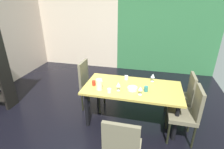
{
  "coord_description": "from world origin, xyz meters",
  "views": [
    {
      "loc": [
        1.02,
        -2.7,
        2.24
      ],
      "look_at": [
        0.29,
        0.35,
        0.85
      ],
      "focal_mm": 28.0,
      "sensor_mm": 36.0,
      "label": 1
    }
  ],
  "objects_px": {
    "wine_glass_east": "(118,85)",
    "dining_table": "(132,91)",
    "pitcher_rear": "(99,84)",
    "chair_right_far": "(183,95)",
    "chair_head_near": "(122,149)",
    "serving_bowl_south": "(132,89)",
    "chair_left_far": "(89,83)",
    "wine_glass_corner": "(153,76)",
    "cup_right": "(146,89)",
    "chair_right_near": "(188,112)",
    "wine_glass_center": "(141,89)",
    "cup_near_window": "(126,78)",
    "cup_left": "(109,91)",
    "cup_near_shelf": "(94,83)"
  },
  "relations": [
    {
      "from": "chair_left_far",
      "to": "wine_glass_center",
      "type": "height_order",
      "value": "chair_left_far"
    },
    {
      "from": "chair_right_far",
      "to": "wine_glass_east",
      "type": "xyz_separation_m",
      "value": [
        -1.16,
        -0.47,
        0.32
      ]
    },
    {
      "from": "chair_right_near",
      "to": "wine_glass_east",
      "type": "distance_m",
      "value": 1.21
    },
    {
      "from": "chair_right_far",
      "to": "cup_near_shelf",
      "type": "xyz_separation_m",
      "value": [
        -1.64,
        -0.38,
        0.25
      ]
    },
    {
      "from": "pitcher_rear",
      "to": "chair_right_far",
      "type": "bearing_deg",
      "value": 18.65
    },
    {
      "from": "chair_head_near",
      "to": "wine_glass_east",
      "type": "bearing_deg",
      "value": 103.87
    },
    {
      "from": "serving_bowl_south",
      "to": "cup_right",
      "type": "bearing_deg",
      "value": 0.38
    },
    {
      "from": "wine_glass_corner",
      "to": "cup_right",
      "type": "height_order",
      "value": "wine_glass_corner"
    },
    {
      "from": "wine_glass_east",
      "to": "cup_near_shelf",
      "type": "xyz_separation_m",
      "value": [
        -0.48,
        0.08,
        -0.07
      ]
    },
    {
      "from": "chair_head_near",
      "to": "serving_bowl_south",
      "type": "height_order",
      "value": "chair_head_near"
    },
    {
      "from": "wine_glass_east",
      "to": "cup_right",
      "type": "xyz_separation_m",
      "value": [
        0.47,
        0.08,
        -0.07
      ]
    },
    {
      "from": "wine_glass_center",
      "to": "serving_bowl_south",
      "type": "distance_m",
      "value": 0.21
    },
    {
      "from": "wine_glass_center",
      "to": "dining_table",
      "type": "bearing_deg",
      "value": 123.22
    },
    {
      "from": "wine_glass_center",
      "to": "cup_near_window",
      "type": "height_order",
      "value": "wine_glass_center"
    },
    {
      "from": "chair_left_far",
      "to": "wine_glass_corner",
      "type": "bearing_deg",
      "value": 91.99
    },
    {
      "from": "dining_table",
      "to": "serving_bowl_south",
      "type": "relative_size",
      "value": 10.26
    },
    {
      "from": "wine_glass_center",
      "to": "cup_near_window",
      "type": "relative_size",
      "value": 1.92
    },
    {
      "from": "chair_right_far",
      "to": "pitcher_rear",
      "type": "distance_m",
      "value": 1.61
    },
    {
      "from": "wine_glass_center",
      "to": "cup_right",
      "type": "bearing_deg",
      "value": 56.7
    },
    {
      "from": "chair_left_far",
      "to": "cup_right",
      "type": "relative_size",
      "value": 10.88
    },
    {
      "from": "chair_head_near",
      "to": "serving_bowl_south",
      "type": "relative_size",
      "value": 6.06
    },
    {
      "from": "chair_head_near",
      "to": "cup_near_shelf",
      "type": "relative_size",
      "value": 10.65
    },
    {
      "from": "chair_right_far",
      "to": "cup_left",
      "type": "xyz_separation_m",
      "value": [
        -1.3,
        -0.57,
        0.24
      ]
    },
    {
      "from": "dining_table",
      "to": "cup_left",
      "type": "height_order",
      "value": "cup_left"
    },
    {
      "from": "chair_head_near",
      "to": "serving_bowl_south",
      "type": "distance_m",
      "value": 1.19
    },
    {
      "from": "chair_right_near",
      "to": "chair_left_far",
      "type": "height_order",
      "value": "chair_left_far"
    },
    {
      "from": "chair_right_near",
      "to": "wine_glass_corner",
      "type": "relative_size",
      "value": 6.16
    },
    {
      "from": "wine_glass_corner",
      "to": "wine_glass_east",
      "type": "distance_m",
      "value": 0.77
    },
    {
      "from": "cup_right",
      "to": "cup_near_shelf",
      "type": "xyz_separation_m",
      "value": [
        -0.95,
        0.0,
        0.0
      ]
    },
    {
      "from": "chair_right_far",
      "to": "cup_near_window",
      "type": "bearing_deg",
      "value": 89.44
    },
    {
      "from": "wine_glass_corner",
      "to": "pitcher_rear",
      "type": "bearing_deg",
      "value": -148.63
    },
    {
      "from": "serving_bowl_south",
      "to": "cup_left",
      "type": "distance_m",
      "value": 0.42
    },
    {
      "from": "pitcher_rear",
      "to": "chair_head_near",
      "type": "bearing_deg",
      "value": -60.06
    },
    {
      "from": "serving_bowl_south",
      "to": "cup_near_shelf",
      "type": "distance_m",
      "value": 0.72
    },
    {
      "from": "wine_glass_corner",
      "to": "pitcher_rear",
      "type": "xyz_separation_m",
      "value": [
        -0.9,
        -0.55,
        -0.02
      ]
    },
    {
      "from": "cup_near_shelf",
      "to": "pitcher_rear",
      "type": "bearing_deg",
      "value": -40.38
    },
    {
      "from": "wine_glass_east",
      "to": "cup_left",
      "type": "height_order",
      "value": "wine_glass_east"
    },
    {
      "from": "chair_head_near",
      "to": "chair_right_far",
      "type": "bearing_deg",
      "value": 60.13
    },
    {
      "from": "wine_glass_east",
      "to": "dining_table",
      "type": "bearing_deg",
      "value": 40.77
    },
    {
      "from": "cup_right",
      "to": "pitcher_rear",
      "type": "distance_m",
      "value": 0.82
    },
    {
      "from": "wine_glass_east",
      "to": "cup_right",
      "type": "relative_size",
      "value": 1.65
    },
    {
      "from": "chair_left_far",
      "to": "wine_glass_corner",
      "type": "relative_size",
      "value": 6.55
    },
    {
      "from": "chair_right_near",
      "to": "serving_bowl_south",
      "type": "xyz_separation_m",
      "value": [
        -0.93,
        0.16,
        0.22
      ]
    },
    {
      "from": "wine_glass_east",
      "to": "cup_near_window",
      "type": "relative_size",
      "value": 2.04
    },
    {
      "from": "chair_left_far",
      "to": "cup_near_window",
      "type": "relative_size",
      "value": 13.48
    },
    {
      "from": "chair_right_near",
      "to": "wine_glass_east",
      "type": "bearing_deg",
      "value": 85.9
    },
    {
      "from": "serving_bowl_south",
      "to": "chair_left_far",
      "type": "bearing_deg",
      "value": 158.03
    },
    {
      "from": "wine_glass_east",
      "to": "serving_bowl_south",
      "type": "height_order",
      "value": "wine_glass_east"
    },
    {
      "from": "chair_head_near",
      "to": "wine_glass_center",
      "type": "height_order",
      "value": "chair_head_near"
    },
    {
      "from": "serving_bowl_south",
      "to": "pitcher_rear",
      "type": "xyz_separation_m",
      "value": [
        -0.57,
        -0.12,
        0.07
      ]
    }
  ]
}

